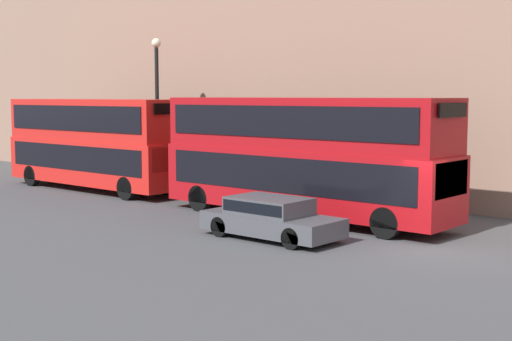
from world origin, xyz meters
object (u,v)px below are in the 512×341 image
bus_second_in_queue (95,140)px  pedestrian (193,176)px  bus_leading (303,153)px  car_dark_sedan (271,217)px

bus_second_in_queue → pedestrian: (2.07, -4.35, -1.56)m
bus_second_in_queue → pedestrian: bus_second_in_queue is taller
bus_leading → car_dark_sedan: bus_leading is taller
bus_second_in_queue → car_dark_sedan: 13.97m
car_dark_sedan → pedestrian: size_ratio=2.63×
bus_leading → car_dark_sedan: bearing=-158.4°
bus_leading → car_dark_sedan: size_ratio=2.55×
bus_leading → bus_second_in_queue: (0.00, 12.11, -0.05)m
car_dark_sedan → pedestrian: 10.62m
bus_second_in_queue → car_dark_sedan: bus_second_in_queue is taller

